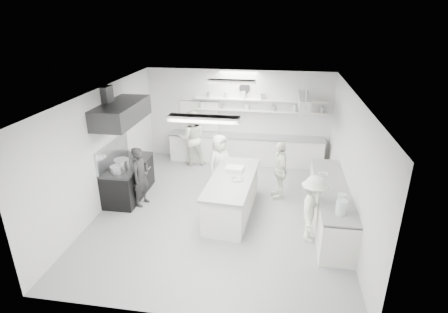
# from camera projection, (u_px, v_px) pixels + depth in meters

# --- Properties ---
(floor) EXTENTS (6.00, 7.00, 0.02)m
(floor) POSITION_uv_depth(u_px,v_px,m) (221.00, 210.00, 9.20)
(floor) COLOR #A1A1A1
(floor) RESTS_ON ground
(ceiling) EXTENTS (6.00, 7.00, 0.02)m
(ceiling) POSITION_uv_depth(u_px,v_px,m) (220.00, 93.00, 8.06)
(ceiling) COLOR white
(ceiling) RESTS_ON wall_back
(wall_back) EXTENTS (6.00, 0.04, 3.00)m
(wall_back) POSITION_uv_depth(u_px,v_px,m) (238.00, 116.00, 11.83)
(wall_back) COLOR silver
(wall_back) RESTS_ON floor
(wall_front) EXTENTS (6.00, 0.04, 3.00)m
(wall_front) POSITION_uv_depth(u_px,v_px,m) (183.00, 242.00, 5.43)
(wall_front) COLOR silver
(wall_front) RESTS_ON floor
(wall_left) EXTENTS (0.04, 7.00, 3.00)m
(wall_left) POSITION_uv_depth(u_px,v_px,m) (103.00, 149.00, 9.06)
(wall_left) COLOR silver
(wall_left) RESTS_ON floor
(wall_right) EXTENTS (0.04, 7.00, 3.00)m
(wall_right) POSITION_uv_depth(u_px,v_px,m) (351.00, 163.00, 8.20)
(wall_right) COLOR silver
(wall_right) RESTS_ON floor
(stove) EXTENTS (0.80, 1.80, 0.90)m
(stove) POSITION_uv_depth(u_px,v_px,m) (129.00, 180.00, 9.77)
(stove) COLOR black
(stove) RESTS_ON floor
(exhaust_hood) EXTENTS (0.85, 2.00, 0.50)m
(exhaust_hood) POSITION_uv_depth(u_px,v_px,m) (121.00, 112.00, 9.05)
(exhaust_hood) COLOR #2E2E2F
(exhaust_hood) RESTS_ON wall_left
(back_counter) EXTENTS (5.00, 0.60, 0.92)m
(back_counter) POSITION_uv_depth(u_px,v_px,m) (246.00, 149.00, 11.91)
(back_counter) COLOR silver
(back_counter) RESTS_ON floor
(shelf_lower) EXTENTS (4.20, 0.26, 0.04)m
(shelf_lower) POSITION_uv_depth(u_px,v_px,m) (259.00, 111.00, 11.52)
(shelf_lower) COLOR silver
(shelf_lower) RESTS_ON wall_back
(shelf_upper) EXTENTS (4.20, 0.26, 0.04)m
(shelf_upper) POSITION_uv_depth(u_px,v_px,m) (260.00, 100.00, 11.39)
(shelf_upper) COLOR silver
(shelf_upper) RESTS_ON wall_back
(pass_through_window) EXTENTS (1.30, 0.04, 1.00)m
(pass_through_window) POSITION_uv_depth(u_px,v_px,m) (199.00, 116.00, 12.02)
(pass_through_window) COLOR black
(pass_through_window) RESTS_ON wall_back
(wall_clock) EXTENTS (0.32, 0.05, 0.32)m
(wall_clock) POSITION_uv_depth(u_px,v_px,m) (245.00, 88.00, 11.41)
(wall_clock) COLOR silver
(wall_clock) RESTS_ON wall_back
(right_counter) EXTENTS (0.74, 3.30, 0.94)m
(right_counter) POSITION_uv_depth(u_px,v_px,m) (331.00, 206.00, 8.46)
(right_counter) COLOR silver
(right_counter) RESTS_ON floor
(pot_rack) EXTENTS (0.30, 1.60, 0.40)m
(pot_rack) POSITION_uv_depth(u_px,v_px,m) (304.00, 102.00, 10.24)
(pot_rack) COLOR #B5B7BB
(pot_rack) RESTS_ON ceiling
(light_fixture_front) EXTENTS (1.30, 0.25, 0.10)m
(light_fixture_front) POSITION_uv_depth(u_px,v_px,m) (204.00, 119.00, 6.44)
(light_fixture_front) COLOR silver
(light_fixture_front) RESTS_ON ceiling
(light_fixture_rear) EXTENTS (1.30, 0.25, 0.10)m
(light_fixture_rear) POSITION_uv_depth(u_px,v_px,m) (231.00, 82.00, 9.73)
(light_fixture_rear) COLOR silver
(light_fixture_rear) RESTS_ON ceiling
(prep_island) EXTENTS (1.11, 2.56, 0.92)m
(prep_island) POSITION_uv_depth(u_px,v_px,m) (232.00, 196.00, 8.94)
(prep_island) COLOR silver
(prep_island) RESTS_ON floor
(stove_pot) EXTENTS (0.39, 0.39, 0.29)m
(stove_pot) POSITION_uv_depth(u_px,v_px,m) (122.00, 164.00, 9.26)
(stove_pot) COLOR #B5B7BB
(stove_pot) RESTS_ON stove
(cook_stove) EXTENTS (0.51, 0.65, 1.58)m
(cook_stove) POSITION_uv_depth(u_px,v_px,m) (141.00, 177.00, 9.20)
(cook_stove) COLOR #252526
(cook_stove) RESTS_ON floor
(cook_back) EXTENTS (1.02, 0.88, 1.79)m
(cook_back) POSITION_uv_depth(u_px,v_px,m) (192.00, 138.00, 11.64)
(cook_back) COLOR white
(cook_back) RESTS_ON floor
(cook_island_left) EXTENTS (0.85, 0.93, 1.59)m
(cook_island_left) POSITION_uv_depth(u_px,v_px,m) (220.00, 162.00, 10.07)
(cook_island_left) COLOR white
(cook_island_left) RESTS_ON floor
(cook_island_right) EXTENTS (0.60, 1.00, 1.59)m
(cook_island_right) POSITION_uv_depth(u_px,v_px,m) (280.00, 170.00, 9.57)
(cook_island_right) COLOR white
(cook_island_right) RESTS_ON floor
(cook_right) EXTENTS (0.79, 1.10, 1.53)m
(cook_right) POSITION_uv_depth(u_px,v_px,m) (313.00, 209.00, 7.75)
(cook_right) COLOR white
(cook_right) RESTS_ON floor
(bowl_island_a) EXTENTS (0.35, 0.35, 0.07)m
(bowl_island_a) POSITION_uv_depth(u_px,v_px,m) (237.00, 180.00, 8.64)
(bowl_island_a) COLOR #B5B7BB
(bowl_island_a) RESTS_ON prep_island
(bowl_island_b) EXTENTS (0.19, 0.19, 0.05)m
(bowl_island_b) POSITION_uv_depth(u_px,v_px,m) (240.00, 171.00, 9.15)
(bowl_island_b) COLOR silver
(bowl_island_b) RESTS_ON prep_island
(bowl_right) EXTENTS (0.27, 0.27, 0.06)m
(bowl_right) POSITION_uv_depth(u_px,v_px,m) (323.00, 175.00, 8.89)
(bowl_right) COLOR silver
(bowl_right) RESTS_ON right_counter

